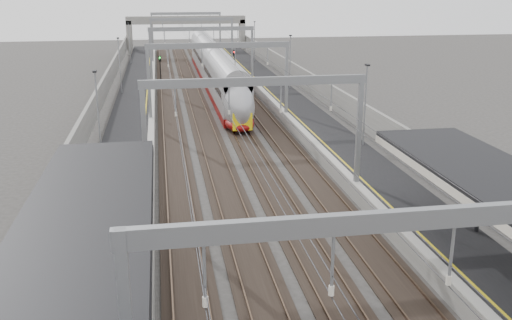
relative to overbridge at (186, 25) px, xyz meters
name	(u,v)px	position (x,y,z in m)	size (l,w,h in m)	color
platform_left	(133,116)	(-8.00, -55.00, -4.81)	(4.00, 120.00, 1.00)	black
platform_right	(296,110)	(8.00, -55.00, -4.81)	(4.00, 120.00, 1.00)	black
tracks	(217,118)	(0.00, -55.00, -5.26)	(11.40, 140.00, 0.20)	black
overhead_line	(209,48)	(0.00, -48.38, 0.83)	(13.00, 140.00, 6.60)	gray
canopy_left	(56,314)	(-8.02, -97.01, -0.22)	(4.40, 30.00, 4.24)	black
overbridge	(186,25)	(0.00, 0.00, 0.00)	(22.00, 2.20, 6.90)	slate
wall_left	(98,106)	(-11.20, -55.00, -3.71)	(0.30, 120.00, 3.20)	slate
wall_right	(327,98)	(11.20, -55.00, -3.71)	(0.30, 120.00, 3.20)	slate
train	(216,73)	(1.50, -39.43, -3.20)	(2.72, 49.51, 4.30)	maroon
signal_green	(160,64)	(-5.20, -32.18, -2.89)	(0.32, 0.32, 3.48)	black
signal_red_near	(228,68)	(3.20, -37.85, -2.89)	(0.32, 0.32, 3.48)	black
signal_red_far	(234,58)	(5.40, -27.23, -2.89)	(0.32, 0.32, 3.48)	black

